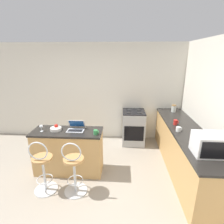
{
  "coord_description": "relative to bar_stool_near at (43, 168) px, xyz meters",
  "views": [
    {
      "loc": [
        0.78,
        -2.35,
        2.27
      ],
      "look_at": [
        0.53,
        1.6,
        0.99
      ],
      "focal_mm": 28.0,
      "sensor_mm": 36.0,
      "label": 1
    }
  ],
  "objects": [
    {
      "name": "wall_back",
      "position": [
        0.54,
        2.25,
        0.84
      ],
      "size": [
        12.0,
        0.06,
        2.6
      ],
      "color": "silver",
      "rests_on": "ground_plane"
    },
    {
      "name": "bar_stool_far",
      "position": [
        0.53,
        0.0,
        0.0
      ],
      "size": [
        0.4,
        0.4,
        0.99
      ],
      "color": "silver",
      "rests_on": "ground_plane"
    },
    {
      "name": "ground_plane",
      "position": [
        0.54,
        -0.09,
        -0.46
      ],
      "size": [
        20.0,
        20.0,
        0.0
      ],
      "primitive_type": "plane",
      "color": "gray"
    },
    {
      "name": "storage_jar",
      "position": [
        2.63,
        1.93,
        0.52
      ],
      "size": [
        0.12,
        0.12,
        0.18
      ],
      "color": "silver",
      "rests_on": "counter_right"
    },
    {
      "name": "laptop",
      "position": [
        0.43,
        0.65,
        0.48
      ],
      "size": [
        0.32,
        0.27,
        0.19
      ],
      "color": "#B7BABF",
      "rests_on": "breakfast_bar"
    },
    {
      "name": "fruit_bowl",
      "position": [
        0.04,
        0.61,
        0.47
      ],
      "size": [
        0.21,
        0.21,
        0.11
      ],
      "color": "silver",
      "rests_on": "breakfast_bar"
    },
    {
      "name": "counter_right",
      "position": [
        2.6,
        0.82,
        -0.02
      ],
      "size": [
        0.66,
        2.84,
        0.89
      ],
      "color": "tan",
      "rests_on": "ground_plane"
    },
    {
      "name": "mug_green",
      "position": [
        0.85,
        0.46,
        0.47
      ],
      "size": [
        0.1,
        0.08,
        0.09
      ],
      "color": "#338447",
      "rests_on": "breakfast_bar"
    },
    {
      "name": "mug_red",
      "position": [
        2.44,
        1.04,
        0.48
      ],
      "size": [
        0.1,
        0.08,
        0.1
      ],
      "color": "red",
      "rests_on": "counter_right"
    },
    {
      "name": "bar_stool_near",
      "position": [
        0.0,
        0.0,
        0.0
      ],
      "size": [
        0.4,
        0.4,
        0.99
      ],
      "color": "silver",
      "rests_on": "ground_plane"
    },
    {
      "name": "mug_white",
      "position": [
        2.4,
        0.7,
        0.47
      ],
      "size": [
        0.1,
        0.09,
        0.09
      ],
      "color": "white",
      "rests_on": "counter_right"
    },
    {
      "name": "wine_glass_tall",
      "position": [
        -0.21,
        0.53,
        0.53
      ],
      "size": [
        0.07,
        0.07,
        0.13
      ],
      "color": "silver",
      "rests_on": "breakfast_bar"
    },
    {
      "name": "stove_range",
      "position": [
        1.62,
        1.9,
        -0.02
      ],
      "size": [
        0.58,
        0.61,
        0.9
      ],
      "color": "#9EA3A8",
      "rests_on": "ground_plane"
    },
    {
      "name": "microwave",
      "position": [
        2.62,
        -0.1,
        0.59
      ],
      "size": [
        0.51,
        0.35,
        0.31
      ],
      "color": "white",
      "rests_on": "counter_right"
    },
    {
      "name": "breakfast_bar",
      "position": [
        0.27,
        0.58,
        -0.01
      ],
      "size": [
        1.35,
        0.53,
        0.89
      ],
      "color": "tan",
      "rests_on": "ground_plane"
    }
  ]
}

